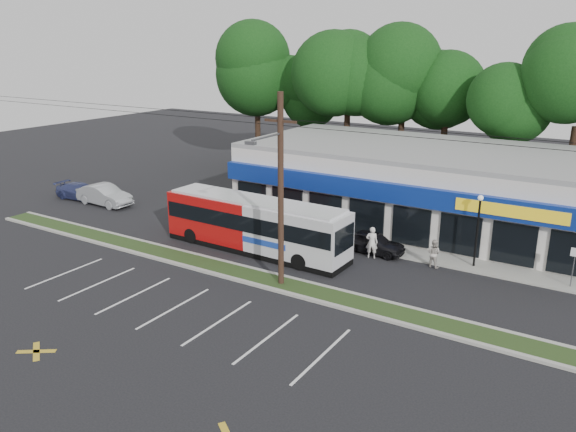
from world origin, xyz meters
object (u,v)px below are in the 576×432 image
at_px(car_blue, 81,191).
at_px(metrobus, 255,224).
at_px(utility_pole, 277,185).
at_px(lamp_post, 478,223).
at_px(pedestrian_a, 372,242).
at_px(pedestrian_b, 434,253).
at_px(car_silver, 104,195).
at_px(car_dark, 373,242).
at_px(sign_post, 574,260).

bearing_deg(car_blue, metrobus, -100.24).
distance_m(utility_pole, lamp_post, 11.67).
bearing_deg(utility_pole, pedestrian_a, 67.08).
bearing_deg(pedestrian_b, metrobus, 26.13).
xyz_separation_m(utility_pole, car_silver, (-19.80, 5.61, -4.61)).
xyz_separation_m(metrobus, car_silver, (-15.89, 2.04, -0.93)).
relative_size(pedestrian_a, pedestrian_b, 1.16).
xyz_separation_m(car_dark, car_silver, (-22.14, -1.39, 0.14)).
relative_size(lamp_post, car_silver, 0.87).
bearing_deg(car_dark, pedestrian_a, -160.53).
relative_size(car_dark, car_blue, 0.87).
height_order(utility_pole, car_blue, utility_pole).
height_order(lamp_post, sign_post, lamp_post).
distance_m(car_silver, pedestrian_a, 22.42).
xyz_separation_m(car_silver, pedestrian_b, (25.97, 1.11, 0.03)).
bearing_deg(lamp_post, sign_post, -2.58).
relative_size(car_dark, car_silver, 0.80).
distance_m(sign_post, metrobus, 17.56).
relative_size(car_blue, pedestrian_b, 2.70).
distance_m(utility_pole, sign_post, 15.71).
height_order(car_dark, pedestrian_a, pedestrian_a).
distance_m(car_blue, pedestrian_b, 29.02).
height_order(pedestrian_a, pedestrian_b, pedestrian_a).
relative_size(lamp_post, metrobus, 0.35).
bearing_deg(lamp_post, pedestrian_a, -163.05).
bearing_deg(metrobus, car_blue, 174.76).
height_order(lamp_post, pedestrian_a, lamp_post).
bearing_deg(car_dark, metrobus, 119.88).
bearing_deg(pedestrian_b, car_silver, 11.23).
relative_size(utility_pole, car_blue, 11.14).
relative_size(lamp_post, car_dark, 1.09).
xyz_separation_m(car_dark, pedestrian_b, (3.83, -0.28, 0.17)).
bearing_deg(car_silver, car_blue, 88.67).
distance_m(car_dark, pedestrian_b, 3.84).
bearing_deg(pedestrian_b, lamp_post, -141.32).
bearing_deg(car_blue, utility_pole, -107.82).
distance_m(car_dark, car_silver, 22.19).
bearing_deg(metrobus, sign_post, 14.73).
bearing_deg(metrobus, utility_pole, -41.10).
bearing_deg(sign_post, car_blue, -176.97).
relative_size(lamp_post, car_blue, 0.95).
distance_m(metrobus, car_blue, 19.07).
bearing_deg(pedestrian_a, lamp_post, 177.82).
relative_size(lamp_post, sign_post, 1.91).
bearing_deg(metrobus, car_dark, 30.06).
height_order(utility_pole, pedestrian_a, utility_pole).
bearing_deg(car_blue, lamp_post, -89.76).
bearing_deg(utility_pole, pedestrian_b, 47.47).
distance_m(utility_pole, metrobus, 6.45).
xyz_separation_m(sign_post, metrobus, (-17.08, -4.08, 0.18)).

